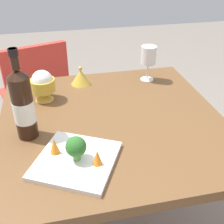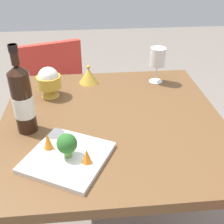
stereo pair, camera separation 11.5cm
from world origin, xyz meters
The scene contains 10 objects.
dining_table centered at (0.00, 0.00, 0.67)m, with size 0.91×0.91×0.76m.
chair_near_window centered at (0.34, -0.78, 0.53)m, with size 0.50×0.50×0.85m.
wine_bottle centered at (0.33, 0.05, 0.89)m, with size 0.08×0.08×0.34m.
wine_glass centered at (-0.26, -0.32, 0.89)m, with size 0.08×0.08×0.18m.
rice_bowl centered at (0.27, -0.22, 0.83)m, with size 0.11×0.11×0.14m.
rice_bowl_lid centered at (0.08, -0.35, 0.79)m, with size 0.10×0.10×0.09m.
serving_plate centered at (0.17, 0.24, 0.76)m, with size 0.34×0.34×0.02m.
broccoli_floret centered at (0.17, 0.24, 0.82)m, with size 0.07×0.07×0.09m.
carrot_garnish_left centered at (0.11, 0.28, 0.80)m, with size 0.03×0.03×0.05m.
carrot_garnish_right centered at (0.24, 0.19, 0.80)m, with size 0.03×0.03×0.06m.
Camera 1 is at (0.21, 0.95, 1.40)m, focal length 45.51 mm.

